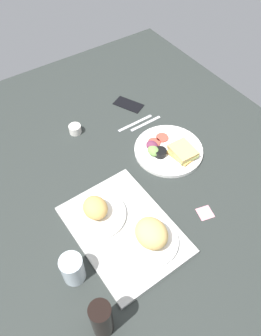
# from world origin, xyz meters

# --- Properties ---
(ground_plane) EXTENTS (1.90, 1.50, 0.03)m
(ground_plane) POSITION_xyz_m (0.00, 0.00, -0.01)
(ground_plane) COLOR #282D2B
(serving_tray) EXTENTS (0.46, 0.34, 0.02)m
(serving_tray) POSITION_xyz_m (-0.19, 0.20, 0.01)
(serving_tray) COLOR #B2B2AD
(serving_tray) RESTS_ON ground_plane
(bread_plate_near) EXTENTS (0.19, 0.19, 0.10)m
(bread_plate_near) POSITION_xyz_m (-0.28, 0.15, 0.06)
(bread_plate_near) COLOR white
(bread_plate_near) RESTS_ON serving_tray
(bread_plate_far) EXTENTS (0.21, 0.21, 0.08)m
(bread_plate_far) POSITION_xyz_m (-0.08, 0.25, 0.04)
(bread_plate_far) COLOR white
(bread_plate_far) RESTS_ON serving_tray
(plate_with_salad) EXTENTS (0.30, 0.30, 0.05)m
(plate_with_salad) POSITION_xyz_m (0.03, -0.18, 0.02)
(plate_with_salad) COLOR white
(plate_with_salad) RESTS_ON ground_plane
(drinking_glass) EXTENTS (0.08, 0.08, 0.11)m
(drinking_glass) POSITION_xyz_m (-0.23, 0.43, 0.06)
(drinking_glass) COLOR silver
(drinking_glass) RESTS_ON ground_plane
(soda_bottle) EXTENTS (0.06, 0.06, 0.18)m
(soda_bottle) POSITION_xyz_m (-0.43, 0.43, 0.09)
(soda_bottle) COLOR black
(soda_bottle) RESTS_ON ground_plane
(espresso_cup) EXTENTS (0.06, 0.06, 0.04)m
(espresso_cup) POSITION_xyz_m (0.37, 0.10, 0.02)
(espresso_cup) COLOR silver
(espresso_cup) RESTS_ON ground_plane
(fork) EXTENTS (0.02, 0.17, 0.01)m
(fork) POSITION_xyz_m (0.23, -0.20, 0.00)
(fork) COLOR #B7B7BC
(fork) RESTS_ON ground_plane
(knife) EXTENTS (0.02, 0.19, 0.01)m
(knife) POSITION_xyz_m (0.26, -0.16, 0.00)
(knife) COLOR #B7B7BC
(knife) RESTS_ON ground_plane
(cell_phone) EXTENTS (0.16, 0.13, 0.01)m
(cell_phone) POSITION_xyz_m (0.39, -0.21, 0.00)
(cell_phone) COLOR black
(cell_phone) RESTS_ON ground_plane
(sticky_note) EXTENTS (0.07, 0.07, 0.00)m
(sticky_note) POSITION_xyz_m (-0.30, -0.10, 0.00)
(sticky_note) COLOR pink
(sticky_note) RESTS_ON ground_plane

